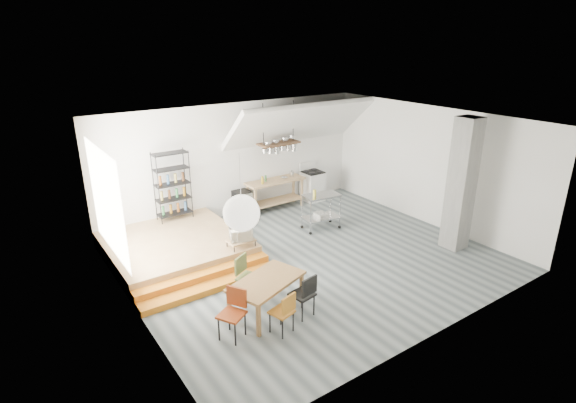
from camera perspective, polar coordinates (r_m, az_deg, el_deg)
floor at (r=10.59m, az=2.81°, el=-7.22°), size 8.00×8.00×0.00m
wall_back at (r=12.78m, az=-6.68°, el=5.23°), size 8.00×0.04×3.20m
wall_left at (r=8.30m, az=-19.55°, el=-4.28°), size 0.04×7.00×3.20m
wall_right at (r=12.70m, az=17.46°, el=4.33°), size 0.04×7.00×3.20m
ceiling at (r=9.55m, az=3.14°, el=10.08°), size 8.00×7.00×0.02m
slope_ceiling at (r=13.01m, az=1.52°, el=9.92°), size 4.40×1.44×1.32m
window_pane at (r=9.60m, az=-22.08°, el=-0.01°), size 0.02×2.50×2.20m
platform at (r=11.01m, az=-14.15°, el=-5.57°), size 3.00×3.00×0.40m
step_lower at (r=9.47m, az=-9.69°, el=-10.64°), size 3.00×0.35×0.13m
step_upper at (r=9.71m, az=-10.62°, el=-9.40°), size 3.00×0.35×0.27m
concrete_column at (r=11.32m, az=21.15°, el=2.00°), size 0.50×0.50×3.20m
kitchen_counter at (r=13.31m, az=-1.63°, el=1.58°), size 1.80×0.60×0.91m
stove at (r=14.13m, az=3.12°, el=2.07°), size 0.60×0.60×1.18m
pot_rack at (r=12.77m, az=-1.02°, el=7.09°), size 1.20×0.50×1.43m
wire_shelving at (r=11.81m, az=-14.48°, el=2.08°), size 0.88×0.38×1.80m
microwave_shelf at (r=10.23m, az=-5.98°, el=-4.95°), size 0.60×0.40×0.16m
paper_lantern at (r=7.28m, az=-5.93°, el=-1.47°), size 0.60×0.60×0.60m
dining_table at (r=8.39m, az=-2.76°, el=-10.37°), size 1.62×1.23×0.68m
chair_mustard at (r=7.92m, az=-0.46°, el=-13.61°), size 0.44×0.44×0.79m
chair_black at (r=8.32m, az=2.17°, el=-11.47°), size 0.45×0.45×0.85m
chair_olive at (r=8.92m, az=-5.39°, el=-9.08°), size 0.55×0.55×0.88m
chair_red at (r=7.89m, az=-6.91°, el=-13.38°), size 0.55×0.55×0.89m
rolling_cart at (r=11.96m, az=4.24°, el=-0.67°), size 1.04×0.67×0.96m
mini_fridge at (r=12.90m, az=-5.83°, el=-0.29°), size 0.45×0.45×0.76m
microwave at (r=10.16m, az=-6.02°, el=-4.16°), size 0.56×0.45×0.27m
bowl at (r=13.32m, az=-0.49°, el=3.01°), size 0.21×0.21×0.05m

